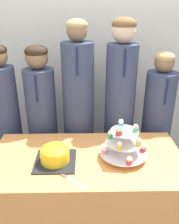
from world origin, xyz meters
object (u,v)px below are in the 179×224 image
at_px(student_1, 43,127).
at_px(student_3, 119,115).
at_px(student_2, 79,118).
at_px(round_cake, 55,154).
at_px(student_4, 156,130).
at_px(cake_knife, 67,178).
at_px(cupcake_stand, 124,143).
at_px(student_0, 8,127).

height_order(student_1, student_3, student_3).
xyz_separation_m(student_1, student_2, (0.33, 0.00, 0.08)).
relative_size(round_cake, student_1, 0.19).
distance_m(student_3, student_4, 0.38).
bearing_deg(student_3, round_cake, -130.86).
xyz_separation_m(round_cake, cake_knife, (0.09, -0.17, -0.06)).
relative_size(cake_knife, student_3, 0.12).
height_order(cupcake_stand, student_2, student_2).
height_order(round_cake, cupcake_stand, cupcake_stand).
distance_m(student_1, student_2, 0.34).
distance_m(cake_knife, cupcake_stand, 0.45).
height_order(cake_knife, student_2, student_2).
bearing_deg(cupcake_stand, cake_knife, -150.23).
xyz_separation_m(cake_knife, cupcake_stand, (0.38, 0.22, 0.12)).
xyz_separation_m(cake_knife, student_0, (-0.60, 0.77, -0.04)).
relative_size(cake_knife, student_2, 0.12).
relative_size(cupcake_stand, student_2, 0.20).
relative_size(round_cake, cupcake_stand, 0.83).
bearing_deg(student_4, student_2, 180.00).
bearing_deg(student_4, student_0, -180.00).
height_order(cupcake_stand, student_3, student_3).
bearing_deg(student_3, student_0, -180.00).
bearing_deg(round_cake, student_3, 49.14).
height_order(student_0, student_3, student_3).
relative_size(student_0, student_2, 0.88).
height_order(cake_knife, student_1, student_1).
relative_size(student_0, student_3, 0.88).
bearing_deg(student_1, student_0, -180.00).
xyz_separation_m(cake_knife, student_2, (0.06, 0.77, 0.04)).
relative_size(cake_knife, student_4, 0.14).
relative_size(student_0, student_4, 1.04).
xyz_separation_m(cupcake_stand, student_2, (-0.32, 0.55, -0.08)).
relative_size(student_1, student_2, 0.88).
bearing_deg(cupcake_stand, student_3, 85.26).
bearing_deg(student_2, cake_knife, -94.15).
distance_m(cake_knife, student_1, 0.82).
bearing_deg(student_2, student_1, -180.00).
xyz_separation_m(cupcake_stand, student_4, (0.40, 0.55, -0.20)).
xyz_separation_m(cupcake_stand, student_0, (-0.98, 0.55, -0.16)).
height_order(student_0, student_4, student_0).
height_order(cake_knife, cupcake_stand, cupcake_stand).
xyz_separation_m(round_cake, student_2, (0.15, 0.60, -0.02)).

